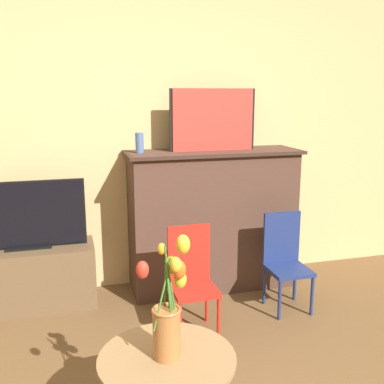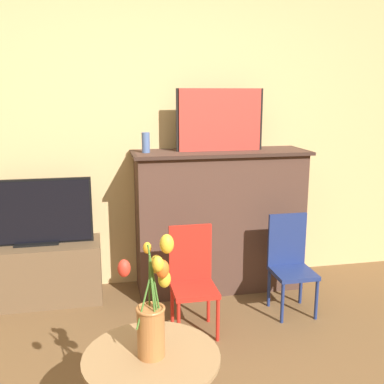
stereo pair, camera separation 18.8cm
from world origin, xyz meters
name	(u,v)px [view 2 (the right image)]	position (x,y,z in m)	size (l,w,h in m)	color
wall_back	(148,121)	(0.00, 2.13, 1.35)	(8.00, 0.06, 2.70)	tan
fireplace_mantel	(219,219)	(0.53, 1.88, 0.58)	(1.38, 0.47, 1.13)	#4C3328
painting	(220,120)	(0.53, 1.89, 1.37)	(0.69, 0.03, 0.48)	black
mantel_candle	(146,143)	(-0.05, 1.89, 1.21)	(0.06, 0.06, 0.15)	#4C6699
tv_stand	(39,273)	(-0.88, 1.89, 0.23)	(0.93, 0.38, 0.46)	brown
tv_monitor	(35,213)	(-0.88, 1.89, 0.70)	(0.83, 0.12, 0.50)	black
chair_red	(192,275)	(0.18, 1.24, 0.39)	(0.29, 0.29, 0.71)	red
chair_blue	(290,260)	(0.93, 1.38, 0.39)	(0.29, 0.29, 0.71)	navy
vase_tulips	(153,310)	(-0.20, 0.25, 0.67)	(0.24, 0.19, 0.55)	#AD6B38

